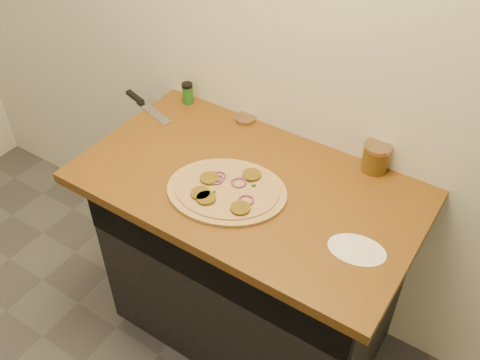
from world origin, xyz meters
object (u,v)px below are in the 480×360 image
Objects in this scene: pizza at (226,190)px; chefs_knife at (144,104)px; salsa_jar at (376,157)px; spice_shaker at (188,93)px.

pizza reaches higher than chefs_knife.
pizza is 4.85× the size of salsa_jar.
salsa_jar reaches higher than pizza.
salsa_jar is 0.82m from spice_shaker.
salsa_jar is (0.96, 0.14, 0.05)m from chefs_knife.
pizza is at bearing -23.27° from chefs_knife.
chefs_knife is at bearing 156.73° from pizza.
chefs_knife is at bearing -171.77° from salsa_jar.
salsa_jar reaches higher than chefs_knife.
spice_shaker reaches higher than chefs_knife.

